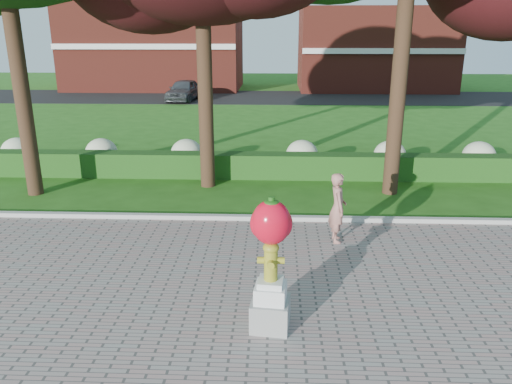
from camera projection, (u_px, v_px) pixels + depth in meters
ground at (269, 277)px, 9.76m from camera, size 100.00×100.00×0.00m
curb at (271, 219)px, 12.59m from camera, size 40.00×0.18×0.15m
lawn_hedge at (273, 166)px, 16.30m from camera, size 24.00×0.70×0.80m
hydrangea_row at (290, 154)px, 17.18m from camera, size 20.10×1.10×0.99m
street at (275, 97)px, 36.39m from camera, size 50.00×8.00×0.02m
building_left at (156, 45)px, 41.41m from camera, size 14.00×8.00×7.00m
building_right at (373, 49)px, 40.81m from camera, size 12.00×8.00×6.40m
hydrant_sculpture at (271, 261)px, 7.69m from camera, size 0.66×0.66×2.21m
woman at (338, 208)px, 11.12m from camera, size 0.42×0.61×1.59m
parked_car at (184, 90)px, 34.29m from camera, size 2.19×4.43×1.45m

